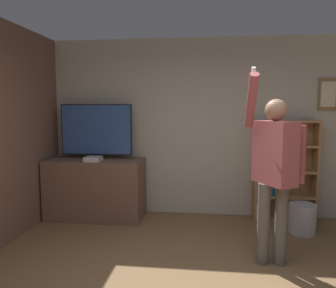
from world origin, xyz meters
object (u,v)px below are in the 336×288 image
at_px(game_console, 93,159).
at_px(bookshelf, 279,171).
at_px(person, 274,165).
at_px(waste_bin, 302,218).
at_px(television, 97,131).

height_order(game_console, bookshelf, bookshelf).
distance_m(person, waste_bin, 1.41).
xyz_separation_m(game_console, person, (2.32, -1.08, 0.15)).
distance_m(game_console, bookshelf, 2.71).
bearing_deg(waste_bin, game_console, 177.34).
height_order(bookshelf, waste_bin, bookshelf).
height_order(person, waste_bin, person).
relative_size(television, person, 0.53).
relative_size(television, bookshelf, 0.73).
height_order(bookshelf, person, person).
distance_m(bookshelf, waste_bin, 0.77).
distance_m(television, person, 2.70).
bearing_deg(game_console, bookshelf, 7.69).
height_order(television, game_console, television).
bearing_deg(waste_bin, television, 172.70).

